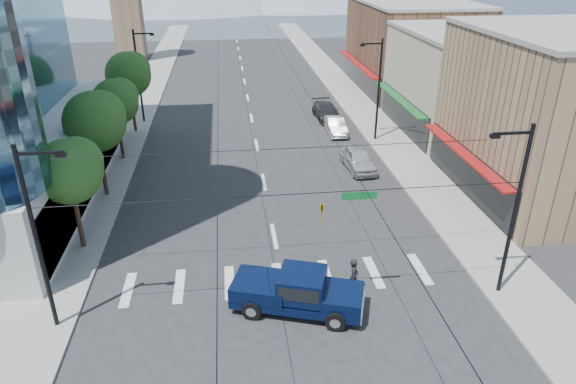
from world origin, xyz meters
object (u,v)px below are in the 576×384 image
object	(u,v)px
pedestrian	(354,276)
parked_car_mid	(336,126)
pickup_truck	(297,291)
parked_car_far	(326,111)
parked_car_near	(358,159)

from	to	relation	value
pedestrian	parked_car_mid	size ratio (longest dim) A/B	0.43
pickup_truck	parked_car_mid	world-z (taller)	pickup_truck
parked_car_mid	parked_car_far	world-z (taller)	parked_car_far
pedestrian	parked_car_far	xyz separation A→B (m)	(4.14, 28.93, -0.20)
pickup_truck	parked_car_far	xyz separation A→B (m)	(7.19, 29.98, -0.34)
pedestrian	parked_car_mid	xyz separation A→B (m)	(4.14, 24.36, -0.24)
pickup_truck	parked_car_near	bearing A→B (deg)	85.27
parked_car_mid	pickup_truck	bearing A→B (deg)	-104.64
pedestrian	parked_car_far	size ratio (longest dim) A/B	0.36
pedestrian	parked_car_mid	world-z (taller)	pedestrian
pedestrian	parked_car_near	distance (m)	16.24
pickup_truck	parked_car_far	size ratio (longest dim) A/B	1.24
pickup_truck	parked_car_mid	xyz separation A→B (m)	(7.19, 25.41, -0.38)
pedestrian	parked_car_near	size ratio (longest dim) A/B	0.40
parked_car_near	parked_car_far	xyz separation A→B (m)	(0.00, 13.23, -0.05)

